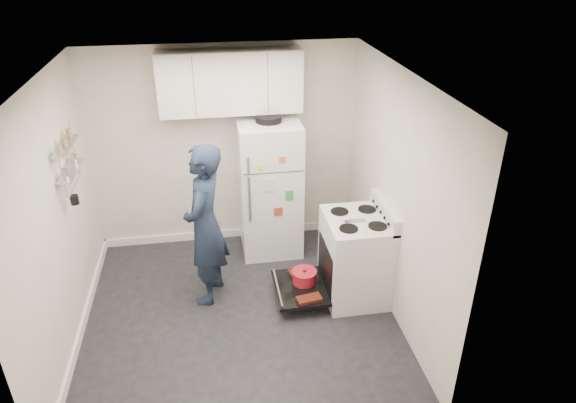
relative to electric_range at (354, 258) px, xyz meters
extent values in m
cube|color=black|center=(-1.26, -0.15, -0.47)|extent=(3.20, 3.20, 0.01)
cube|color=white|center=(-1.26, -0.15, 2.03)|extent=(3.20, 3.20, 0.01)
cube|color=beige|center=(-1.26, 1.45, 0.78)|extent=(3.20, 0.01, 2.50)
cube|color=beige|center=(-1.26, -1.75, 0.78)|extent=(3.20, 0.01, 2.50)
cube|color=beige|center=(-2.86, -0.15, 0.78)|extent=(0.01, 3.20, 2.50)
cube|color=beige|center=(0.34, -0.15, 0.78)|extent=(0.01, 3.20, 2.50)
cube|color=white|center=(-2.85, -0.15, -0.42)|extent=(0.03, 3.20, 0.10)
cube|color=white|center=(-1.26, 1.44, -0.42)|extent=(3.20, 0.03, 0.10)
cube|color=silver|center=(0.01, 0.00, -0.01)|extent=(0.65, 0.76, 0.92)
cube|color=black|center=(-0.06, 0.00, -0.07)|extent=(0.53, 0.60, 0.52)
cube|color=orange|center=(0.21, 0.00, -0.07)|extent=(0.02, 0.56, 0.46)
cylinder|color=black|center=(-0.01, 0.00, -0.25)|extent=(0.34, 0.34, 0.02)
cube|color=silver|center=(0.30, 0.00, 0.54)|extent=(0.08, 0.76, 0.18)
cube|color=silver|center=(0.01, 0.00, 0.47)|extent=(0.65, 0.76, 0.03)
cube|color=#B2B2B7|center=(-0.04, -0.05, 0.50)|extent=(0.22, 0.03, 0.01)
cube|color=black|center=(-0.59, 0.00, -0.32)|extent=(0.55, 0.70, 0.03)
cylinder|color=#B2B2B7|center=(-0.83, 0.00, -0.29)|extent=(0.02, 0.66, 0.02)
cylinder|color=#AA1928|center=(-0.53, 0.07, -0.24)|extent=(0.26, 0.26, 0.12)
cylinder|color=#AA1928|center=(-0.53, 0.07, -0.17)|extent=(0.27, 0.27, 0.02)
sphere|color=#AA1928|center=(-0.53, 0.07, -0.14)|extent=(0.04, 0.04, 0.04)
cube|color=maroon|center=(-0.54, -0.25, -0.29)|extent=(0.28, 0.17, 0.04)
cube|color=maroon|center=(-0.54, 0.25, -0.29)|extent=(0.28, 0.18, 0.04)
cube|color=white|center=(-0.76, 1.10, 0.37)|extent=(0.72, 0.70, 1.67)
cube|color=#4C4C4C|center=(-0.76, 0.75, 0.73)|extent=(0.68, 0.01, 0.01)
cube|color=#B2B2B7|center=(-1.04, 0.73, 0.85)|extent=(0.03, 0.03, 0.20)
cube|color=#B2B2B7|center=(-1.04, 0.73, 0.43)|extent=(0.03, 0.03, 0.55)
cylinder|color=black|center=(-0.76, 1.10, 1.24)|extent=(0.30, 0.30, 0.07)
cube|color=#9D3A2C|center=(-0.71, 0.74, 0.23)|extent=(0.10, 0.01, 0.10)
cube|color=yellow|center=(-0.91, 0.74, 0.81)|extent=(0.06, 0.01, 0.06)
cube|color=silver|center=(-0.81, 0.74, 0.58)|extent=(0.12, 0.01, 0.16)
cube|color=green|center=(-0.58, 0.74, 0.43)|extent=(0.09, 0.01, 0.12)
cube|color=orange|center=(-0.66, 0.74, 0.88)|extent=(0.07, 0.01, 0.07)
cube|color=silver|center=(-1.16, 1.28, 1.63)|extent=(1.60, 0.33, 0.70)
cube|color=#B2B2B7|center=(-2.78, 0.35, 1.33)|extent=(0.14, 0.60, 0.02)
cube|color=#B2B2B7|center=(-2.78, 0.35, 1.08)|extent=(0.14, 0.60, 0.02)
cylinder|color=black|center=(-2.75, 0.17, 0.85)|extent=(0.08, 0.08, 0.09)
imported|color=#182337|center=(-1.55, 0.23, 0.42)|extent=(0.60, 0.75, 1.78)
camera|label=1|loc=(-1.45, -4.43, 3.10)|focal=32.00mm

